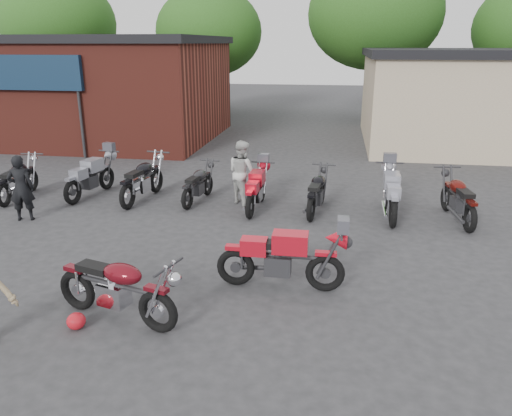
# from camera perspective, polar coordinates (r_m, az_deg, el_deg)

# --- Properties ---
(ground) EXTENTS (90.00, 90.00, 0.00)m
(ground) POSITION_cam_1_polar(r_m,az_deg,el_deg) (8.15, -8.72, -11.19)
(ground) COLOR #2D2D2F
(brick_building) EXTENTS (12.00, 8.00, 4.00)m
(brick_building) POSITION_cam_1_polar(r_m,az_deg,el_deg) (23.69, -19.84, 12.48)
(brick_building) COLOR maroon
(brick_building) RESTS_ON ground
(stucco_building) EXTENTS (10.00, 8.00, 3.50)m
(stucco_building) POSITION_cam_1_polar(r_m,az_deg,el_deg) (22.69, 25.48, 10.95)
(stucco_building) COLOR tan
(stucco_building) RESTS_ON ground
(tree_0) EXTENTS (6.56, 6.56, 8.20)m
(tree_0) POSITION_cam_1_polar(r_m,az_deg,el_deg) (33.03, -21.40, 17.35)
(tree_0) COLOR #214412
(tree_0) RESTS_ON ground
(tree_1) EXTENTS (5.92, 5.92, 7.40)m
(tree_1) POSITION_cam_1_polar(r_m,az_deg,el_deg) (29.64, -5.33, 17.71)
(tree_1) COLOR #214412
(tree_1) RESTS_ON ground
(tree_2) EXTENTS (7.04, 7.04, 8.80)m
(tree_2) POSITION_cam_1_polar(r_m,az_deg,el_deg) (28.77, 13.29, 18.70)
(tree_2) COLOR #214412
(tree_2) RESTS_ON ground
(vintage_motorcycle) EXTENTS (2.21, 1.25, 1.22)m
(vintage_motorcycle) POSITION_cam_1_polar(r_m,az_deg,el_deg) (7.71, -15.63, -8.39)
(vintage_motorcycle) COLOR #5B0B14
(vintage_motorcycle) RESTS_ON ground
(sportbike) EXTENTS (2.10, 0.71, 1.22)m
(sportbike) POSITION_cam_1_polar(r_m,az_deg,el_deg) (8.40, 3.06, -5.41)
(sportbike) COLOR red
(sportbike) RESTS_ON ground
(helmet) EXTENTS (0.35, 0.35, 0.25)m
(helmet) POSITION_cam_1_polar(r_m,az_deg,el_deg) (7.92, -19.86, -12.06)
(helmet) COLOR red
(helmet) RESTS_ON ground
(person_dark) EXTENTS (0.66, 0.54, 1.56)m
(person_dark) POSITION_cam_1_polar(r_m,az_deg,el_deg) (12.82, -25.27, 2.07)
(person_dark) COLOR black
(person_dark) RESTS_ON ground
(person_light) EXTENTS (1.01, 1.00, 1.65)m
(person_light) POSITION_cam_1_polar(r_m,az_deg,el_deg) (12.87, -1.59, 4.11)
(person_light) COLOR beige
(person_light) RESTS_ON ground
(row_bike_0) EXTENTS (0.85, 2.05, 1.16)m
(row_bike_0) POSITION_cam_1_polar(r_m,az_deg,el_deg) (14.77, -25.58, 3.18)
(row_bike_0) COLOR black
(row_bike_0) RESTS_ON ground
(row_bike_1) EXTENTS (1.01, 2.16, 1.20)m
(row_bike_1) POSITION_cam_1_polar(r_m,az_deg,el_deg) (14.24, -18.39, 3.64)
(row_bike_1) COLOR #92939F
(row_bike_1) RESTS_ON ground
(row_bike_2) EXTENTS (0.96, 2.22, 1.25)m
(row_bike_2) POSITION_cam_1_polar(r_m,az_deg,el_deg) (13.49, -12.84, 3.44)
(row_bike_2) COLOR black
(row_bike_2) RESTS_ON ground
(row_bike_3) EXTENTS (0.85, 1.89, 1.06)m
(row_bike_3) POSITION_cam_1_polar(r_m,az_deg,el_deg) (13.13, -6.62, 2.94)
(row_bike_3) COLOR black
(row_bike_3) RESTS_ON ground
(row_bike_4) EXTENTS (0.73, 1.99, 1.14)m
(row_bike_4) POSITION_cam_1_polar(r_m,az_deg,el_deg) (12.43, 0.04, 2.38)
(row_bike_4) COLOR red
(row_bike_4) RESTS_ON ground
(row_bike_5) EXTENTS (0.90, 2.02, 1.13)m
(row_bike_5) POSITION_cam_1_polar(r_m,az_deg,el_deg) (12.32, 7.00, 2.07)
(row_bike_5) COLOR black
(row_bike_5) RESTS_ON ground
(row_bike_6) EXTENTS (0.73, 2.15, 1.24)m
(row_bike_6) POSITION_cam_1_polar(r_m,az_deg,el_deg) (12.34, 15.19, 1.85)
(row_bike_6) COLOR #9393A0
(row_bike_6) RESTS_ON ground
(row_bike_7) EXTENTS (0.95, 2.15, 1.20)m
(row_bike_7) POSITION_cam_1_polar(r_m,az_deg,el_deg) (12.53, 22.12, 1.28)
(row_bike_7) COLOR #480C09
(row_bike_7) RESTS_ON ground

